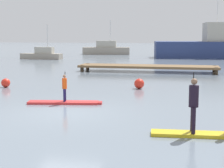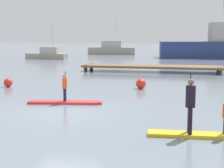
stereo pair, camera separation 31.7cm
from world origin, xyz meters
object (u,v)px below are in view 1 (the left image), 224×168
at_px(paddler_child_solo, 65,86).
at_px(paddleboard_far, 203,134).
at_px(fishing_boat_green_midground, 42,55).
at_px(mooring_buoy_mid, 139,84).
at_px(paddler_adult, 194,102).
at_px(fishing_boat_white_large, 216,46).
at_px(motor_boat_small_navy, 106,49).
at_px(paddleboard_near, 65,102).
at_px(mooring_buoy_far, 6,83).

bearing_deg(paddler_child_solo, paddleboard_far, -34.91).
xyz_separation_m(fishing_boat_green_midground, mooring_buoy_mid, (14.96, -21.97, -0.28)).
relative_size(paddler_adult, fishing_boat_white_large, 0.11).
relative_size(paddler_child_solo, fishing_boat_green_midground, 0.24).
height_order(paddler_adult, motor_boat_small_navy, motor_boat_small_navy).
relative_size(paddleboard_near, mooring_buoy_mid, 5.81).
height_order(mooring_buoy_mid, mooring_buoy_far, mooring_buoy_mid).
distance_m(paddler_child_solo, mooring_buoy_mid, 5.64).
relative_size(fishing_boat_green_midground, mooring_buoy_mid, 9.57).
bearing_deg(mooring_buoy_far, motor_boat_small_navy, 93.07).
distance_m(fishing_boat_green_midground, mooring_buoy_far, 24.15).
height_order(paddleboard_far, motor_boat_small_navy, motor_boat_small_navy).
bearing_deg(paddler_adult, paddleboard_near, 143.63).
xyz_separation_m(paddler_adult, motor_boat_small_navy, (-12.17, 43.05, -0.25)).
relative_size(paddler_child_solo, mooring_buoy_far, 2.52).
height_order(fishing_boat_green_midground, mooring_buoy_far, fishing_boat_green_midground).
height_order(paddler_child_solo, fishing_boat_white_large, fishing_boat_white_large).
distance_m(mooring_buoy_mid, mooring_buoy_far, 7.62).
xyz_separation_m(fishing_boat_white_large, mooring_buoy_mid, (-6.40, -28.77, -1.32)).
bearing_deg(mooring_buoy_far, paddleboard_far, -36.71).
relative_size(paddleboard_near, paddler_adult, 1.84).
relative_size(paddler_adult, mooring_buoy_mid, 3.16).
relative_size(paddleboard_far, mooring_buoy_mid, 5.48).
height_order(paddleboard_far, fishing_boat_white_large, fishing_boat_white_large).
distance_m(paddleboard_far, paddler_adult, 1.02).
xyz_separation_m(fishing_boat_green_midground, mooring_buoy_far, (7.40, -22.99, -0.30)).
distance_m(fishing_boat_white_large, motor_boat_small_navy, 16.75).
height_order(paddler_adult, fishing_boat_white_large, fishing_boat_white_large).
bearing_deg(motor_boat_small_navy, fishing_boat_white_large, -18.73).
bearing_deg(motor_boat_small_navy, paddleboard_near, -80.12).
height_order(fishing_boat_white_large, fishing_boat_green_midground, fishing_boat_white_large).
bearing_deg(fishing_boat_white_large, paddleboard_near, -104.98).
bearing_deg(fishing_boat_white_large, paddleboard_far, -95.13).
xyz_separation_m(paddler_adult, fishing_boat_white_large, (3.67, 37.68, 0.57)).
relative_size(motor_boat_small_navy, mooring_buoy_mid, 13.18).
relative_size(paddleboard_far, paddler_adult, 1.74).
distance_m(paddler_child_solo, mooring_buoy_far, 6.33).
xyz_separation_m(paddler_child_solo, fishing_boat_white_large, (9.03, 33.73, 0.84)).
bearing_deg(paddler_child_solo, fishing_boat_green_midground, 114.60).
xyz_separation_m(paddleboard_far, mooring_buoy_mid, (-3.02, 8.90, 0.23)).
bearing_deg(paddleboard_near, mooring_buoy_far, 141.24).
bearing_deg(fishing_boat_green_midground, fishing_boat_white_large, 17.66).
relative_size(paddleboard_far, motor_boat_small_navy, 0.42).
distance_m(fishing_boat_white_large, mooring_buoy_far, 32.92).
bearing_deg(paddler_adult, fishing_boat_green_midground, 119.79).
height_order(paddleboard_far, fishing_boat_green_midground, fishing_boat_green_midground).
height_order(paddler_adult, mooring_buoy_far, paddler_adult).
bearing_deg(fishing_boat_green_midground, paddleboard_near, -65.41).
xyz_separation_m(paddleboard_near, fishing_boat_white_large, (9.03, 33.74, 1.55)).
distance_m(paddler_child_solo, fishing_boat_white_large, 34.93).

